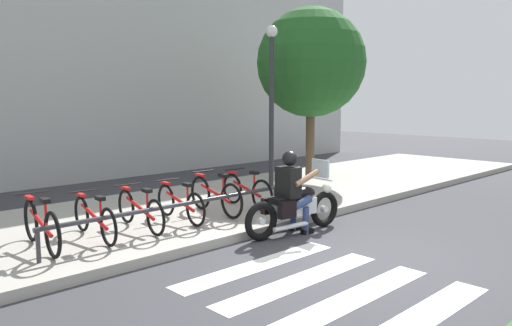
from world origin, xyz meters
TOP-DOWN VIEW (x-y plane):
  - ground_plane at (0.00, 0.00)m, footprint 48.00×48.00m
  - sidewalk at (0.00, 4.02)m, footprint 24.00×4.40m
  - crosswalk_stripe_0 at (-1.15, -1.60)m, footprint 2.80×0.40m
  - crosswalk_stripe_1 at (-1.15, -0.80)m, footprint 2.80×0.40m
  - crosswalk_stripe_2 at (-1.15, 0.00)m, footprint 2.80×0.40m
  - crosswalk_stripe_3 at (-1.15, 0.80)m, footprint 2.80×0.40m
  - motorcycle at (0.47, 1.56)m, footprint 2.13×0.70m
  - rider at (0.40, 1.57)m, footprint 0.66×0.58m
  - bicycle_0 at (-3.23, 3.14)m, footprint 0.48×1.70m
  - bicycle_1 at (-2.43, 3.14)m, footprint 0.48×1.68m
  - bicycle_2 at (-1.62, 3.14)m, footprint 0.48×1.68m
  - bicycle_3 at (-0.82, 3.14)m, footprint 0.48×1.62m
  - bicycle_4 at (-0.01, 3.14)m, footprint 0.48×1.69m
  - bicycle_5 at (0.79, 3.14)m, footprint 0.48×1.60m
  - bike_rack at (-1.22, 2.58)m, footprint 4.63×0.07m
  - street_lamp at (2.81, 4.42)m, footprint 0.28×0.28m
  - tree_near_rack at (4.76, 4.82)m, footprint 2.97×2.97m
  - building_backdrop at (0.00, 9.72)m, footprint 24.00×1.20m

SIDE VIEW (x-z plane):
  - ground_plane at x=0.00m, z-range 0.00..0.00m
  - crosswalk_stripe_0 at x=-1.15m, z-range 0.00..0.01m
  - crosswalk_stripe_1 at x=-1.15m, z-range 0.00..0.01m
  - crosswalk_stripe_2 at x=-1.15m, z-range 0.00..0.01m
  - crosswalk_stripe_3 at x=-1.15m, z-range 0.00..0.01m
  - sidewalk at x=0.00m, z-range 0.00..0.15m
  - motorcycle at x=0.47m, z-range -0.16..1.09m
  - bicycle_1 at x=-2.43m, z-range 0.12..0.84m
  - bicycle_3 at x=-0.82m, z-range 0.12..0.84m
  - bicycle_2 at x=-1.62m, z-range 0.12..0.85m
  - bicycle_5 at x=0.79m, z-range 0.12..0.88m
  - bicycle_0 at x=-3.23m, z-range 0.11..0.91m
  - bicycle_4 at x=-0.01m, z-range 0.11..0.91m
  - bike_rack at x=-1.22m, z-range 0.33..0.81m
  - rider at x=0.40m, z-range 0.11..1.56m
  - street_lamp at x=2.81m, z-range 0.45..4.50m
  - tree_near_rack at x=4.76m, z-range 0.90..5.69m
  - building_backdrop at x=0.00m, z-range 0.00..9.19m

